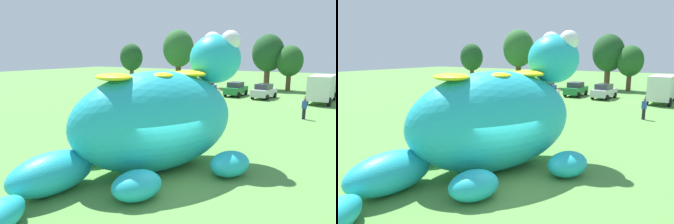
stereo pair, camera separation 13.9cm
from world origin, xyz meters
The scene contains 14 objects.
ground_plane centered at (0.00, 0.00, 0.00)m, with size 160.00×160.00×0.00m, color #568E42.
giant_inflatable_creature centered at (-1.44, 1.20, 2.31)m, with size 8.29×12.53×6.31m.
car_blue centered at (-10.27, 25.77, 0.86)m, with size 1.94×4.10×1.72m.
car_green centered at (-6.42, 26.71, 0.86)m, with size 2.07×4.17×1.72m.
car_silver centered at (-2.88, 26.28, 0.86)m, with size 2.31×4.28×1.72m.
box_truck centered at (3.19, 26.44, 1.60)m, with size 2.63×6.50×2.95m.
tree_far_left centered at (-27.12, 32.52, 4.48)m, with size 3.86×3.86×6.85m.
tree_left centered at (-19.32, 35.10, 5.91)m, with size 5.09×5.09×9.03m.
tree_mid_left centered at (-12.62, 33.83, 4.33)m, with size 3.73×3.73×6.62m.
tree_centre_left centered at (-4.94, 35.84, 5.19)m, with size 4.47×4.47×7.93m.
tree_centre centered at (-1.83, 35.37, 4.12)m, with size 3.55×3.55×6.30m.
spectator_near_inflatable centered at (-10.45, 12.62, 0.85)m, with size 0.38×0.26×1.71m.
spectator_mid_field centered at (2.80, 16.32, 0.85)m, with size 0.38×0.26×1.71m.
spectator_wandering centered at (-6.03, 20.01, 0.85)m, with size 0.38×0.26×1.71m.
Camera 2 is at (6.08, -9.96, 5.25)m, focal length 32.83 mm.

